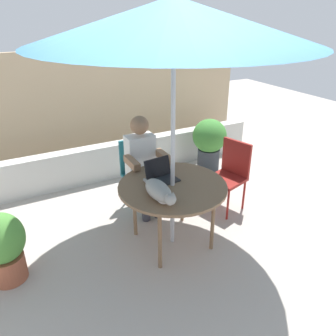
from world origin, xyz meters
The scene contains 12 objects.
ground_plane centered at (0.00, 0.00, 0.00)m, with size 14.00×14.00×0.00m, color #ADA399.
fence_back centered at (0.00, 2.60, 0.90)m, with size 5.35×0.08×1.80m, color tan.
planter_wall_low centered at (0.00, 1.84, 0.26)m, with size 4.81×0.20×0.53m, color beige.
patio_table centered at (0.00, 0.00, 0.66)m, with size 1.12×1.12×0.71m.
patio_umbrella centered at (0.00, 0.00, 2.25)m, with size 2.50×2.50×2.44m.
chair_occupied centered at (0.00, 0.90, 0.52)m, with size 0.40×0.40×0.89m.
chair_empty centered at (0.99, 0.29, 0.52)m, with size 0.50×0.50×0.89m.
person_seated centered at (0.00, 0.74, 0.69)m, with size 0.48×0.48×1.23m.
laptop centered at (-0.05, 0.18, 0.77)m, with size 0.32×0.28×0.21m.
cat centered at (-0.25, -0.19, 0.79)m, with size 0.20×0.65×0.17m.
potted_plant_near_fence centered at (1.41, 1.36, 0.48)m, with size 0.53×0.53×0.83m.
potted_plant_by_chair centered at (-1.64, 0.24, 0.39)m, with size 0.42×0.42×0.71m.
Camera 1 is at (-1.47, -2.63, 2.35)m, focal length 35.78 mm.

